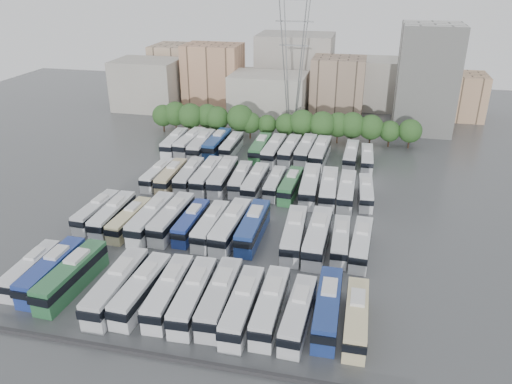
% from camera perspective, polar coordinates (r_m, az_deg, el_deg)
% --- Properties ---
extents(ground, '(220.00, 220.00, 0.00)m').
position_cam_1_polar(ground, '(83.57, -2.80, -3.06)').
color(ground, '#424447').
rests_on(ground, ground).
extents(parapet, '(56.00, 0.50, 0.50)m').
position_cam_1_polar(parapet, '(57.97, -11.93, -17.75)').
color(parapet, '#2D2D30').
rests_on(parapet, ground).
extents(tree_line, '(65.12, 7.69, 8.24)m').
position_cam_1_polar(tree_line, '(120.22, 2.08, 8.06)').
color(tree_line, black).
rests_on(tree_line, ground).
extents(city_buildings, '(102.00, 35.00, 20.00)m').
position_cam_1_polar(city_buildings, '(148.92, 1.83, 12.67)').
color(city_buildings, '#9E998E').
rests_on(city_buildings, ground).
extents(apartment_tower, '(14.00, 14.00, 26.00)m').
position_cam_1_polar(apartment_tower, '(132.38, 18.92, 12.13)').
color(apartment_tower, silver).
rests_on(apartment_tower, ground).
extents(electricity_pylon, '(9.00, 6.91, 33.83)m').
position_cam_1_polar(electricity_pylon, '(124.16, 4.31, 15.26)').
color(electricity_pylon, slate).
rests_on(electricity_pylon, ground).
extents(bus_r0_s0, '(2.65, 11.21, 3.50)m').
position_cam_1_polar(bus_r0_s0, '(73.73, -24.34, -8.03)').
color(bus_r0_s0, silver).
rests_on(bus_r0_s0, ground).
extents(bus_r0_s1, '(2.89, 12.80, 4.01)m').
position_cam_1_polar(bus_r0_s1, '(71.89, -22.28, -8.28)').
color(bus_r0_s1, navy).
rests_on(bus_r0_s1, ground).
extents(bus_r0_s2, '(3.53, 13.39, 4.16)m').
position_cam_1_polar(bus_r0_s2, '(69.80, -20.33, -8.90)').
color(bus_r0_s2, '#2C673D').
rests_on(bus_r0_s2, ground).
extents(bus_r0_s4, '(3.04, 13.57, 4.25)m').
position_cam_1_polar(bus_r0_s4, '(65.88, -15.62, -10.31)').
color(bus_r0_s4, silver).
rests_on(bus_r0_s4, ground).
extents(bus_r0_s5, '(3.22, 12.69, 3.95)m').
position_cam_1_polar(bus_r0_s5, '(64.87, -12.93, -10.74)').
color(bus_r0_s5, silver).
rests_on(bus_r0_s5, ground).
extents(bus_r0_s6, '(3.21, 12.62, 3.93)m').
position_cam_1_polar(bus_r0_s6, '(63.83, -9.92, -11.10)').
color(bus_r0_s6, silver).
rests_on(bus_r0_s6, ground).
extents(bus_r0_s7, '(3.34, 12.93, 4.02)m').
position_cam_1_polar(bus_r0_s7, '(62.63, -7.16, -11.63)').
color(bus_r0_s7, silver).
rests_on(bus_r0_s7, ground).
extents(bus_r0_s8, '(3.18, 13.06, 4.08)m').
position_cam_1_polar(bus_r0_s8, '(62.08, -4.13, -11.82)').
color(bus_r0_s8, silver).
rests_on(bus_r0_s8, ground).
extents(bus_r0_s9, '(2.83, 12.70, 3.98)m').
position_cam_1_polar(bus_r0_s9, '(60.59, -1.53, -12.85)').
color(bus_r0_s9, silver).
rests_on(bus_r0_s9, ground).
extents(bus_r0_s10, '(2.74, 12.53, 3.93)m').
position_cam_1_polar(bus_r0_s10, '(60.68, 1.67, -12.82)').
color(bus_r0_s10, silver).
rests_on(bus_r0_s10, ground).
extents(bus_r0_s11, '(3.06, 12.01, 3.74)m').
position_cam_1_polar(bus_r0_s11, '(59.85, 4.86, -13.64)').
color(bus_r0_s11, silver).
rests_on(bus_r0_s11, ground).
extents(bus_r0_s12, '(2.96, 12.83, 4.01)m').
position_cam_1_polar(bus_r0_s12, '(60.89, 8.19, -12.90)').
color(bus_r0_s12, navy).
rests_on(bus_r0_s12, ground).
extents(bus_r0_s13, '(2.67, 11.94, 3.74)m').
position_cam_1_polar(bus_r0_s13, '(60.23, 11.38, -13.83)').
color(bus_r0_s13, beige).
rests_on(bus_r0_s13, ground).
extents(bus_r1_s0, '(2.94, 11.56, 3.60)m').
position_cam_1_polar(bus_r1_s0, '(86.15, -17.75, -2.08)').
color(bus_r1_s0, silver).
rests_on(bus_r1_s0, ground).
extents(bus_r1_s1, '(2.84, 12.28, 3.84)m').
position_cam_1_polar(bus_r1_s1, '(83.93, -16.05, -2.49)').
color(bus_r1_s1, silver).
rests_on(bus_r1_s1, ground).
extents(bus_r1_s2, '(2.94, 11.43, 3.56)m').
position_cam_1_polar(bus_r1_s2, '(82.05, -14.23, -3.03)').
color(bus_r1_s2, beige).
rests_on(bus_r1_s2, ground).
extents(bus_r1_s3, '(3.06, 13.28, 4.15)m').
position_cam_1_polar(bus_r1_s3, '(81.09, -11.89, -2.90)').
color(bus_r1_s3, silver).
rests_on(bus_r1_s3, ground).
extents(bus_r1_s4, '(3.28, 13.16, 4.10)m').
position_cam_1_polar(bus_r1_s4, '(80.53, -9.57, -2.92)').
color(bus_r1_s4, silver).
rests_on(bus_r1_s4, ground).
extents(bus_r1_s5, '(2.67, 11.50, 3.60)m').
position_cam_1_polar(bus_r1_s5, '(79.38, -7.40, -3.40)').
color(bus_r1_s5, navy).
rests_on(bus_r1_s5, ground).
extents(bus_r1_s6, '(2.86, 12.09, 3.78)m').
position_cam_1_polar(bus_r1_s6, '(77.91, -5.19, -3.78)').
color(bus_r1_s6, silver).
rests_on(bus_r1_s6, ground).
extents(bus_r1_s7, '(3.52, 13.52, 4.21)m').
position_cam_1_polar(bus_r1_s7, '(77.08, -2.89, -3.86)').
color(bus_r1_s7, silver).
rests_on(bus_r1_s7, ground).
extents(bus_r1_s8, '(2.91, 13.14, 4.12)m').
position_cam_1_polar(bus_r1_s8, '(76.86, -0.35, -3.95)').
color(bus_r1_s8, navy).
rests_on(bus_r1_s8, ground).
extents(bus_r1_s10, '(3.46, 13.22, 4.11)m').
position_cam_1_polar(bus_r1_s10, '(75.09, 4.38, -4.78)').
color(bus_r1_s10, silver).
rests_on(bus_r1_s10, ground).
extents(bus_r1_s11, '(3.26, 13.67, 4.27)m').
position_cam_1_polar(bus_r1_s11, '(74.64, 7.08, -5.03)').
color(bus_r1_s11, silver).
rests_on(bus_r1_s11, ground).
extents(bus_r1_s12, '(2.66, 11.22, 3.51)m').
position_cam_1_polar(bus_r1_s12, '(74.88, 9.64, -5.44)').
color(bus_r1_s12, silver).
rests_on(bus_r1_s12, ground).
extents(bus_r1_s13, '(3.15, 11.92, 3.70)m').
position_cam_1_polar(bus_r1_s13, '(74.46, 11.93, -5.74)').
color(bus_r1_s13, silver).
rests_on(bus_r1_s13, ground).
extents(bus_r2_s1, '(2.70, 11.29, 3.52)m').
position_cam_1_polar(bus_r2_s1, '(98.22, -11.18, 1.99)').
color(bus_r2_s1, white).
rests_on(bus_r2_s1, ground).
extents(bus_r2_s2, '(2.88, 11.97, 3.74)m').
position_cam_1_polar(bus_r2_s2, '(96.76, -9.65, 1.82)').
color(bus_r2_s2, '#CEBA8E').
rests_on(bus_r2_s2, ground).
extents(bus_r2_s3, '(3.23, 12.47, 3.88)m').
position_cam_1_polar(bus_r2_s3, '(96.32, -7.62, 1.90)').
color(bus_r2_s3, silver).
rests_on(bus_r2_s3, ground).
extents(bus_r2_s4, '(3.02, 13.13, 4.11)m').
position_cam_1_polar(bus_r2_s4, '(95.54, -5.64, 1.88)').
color(bus_r2_s4, silver).
rests_on(bus_r2_s4, ground).
extents(bus_r2_s5, '(3.38, 13.50, 4.21)m').
position_cam_1_polar(bus_r2_s5, '(94.92, -3.78, 1.83)').
color(bus_r2_s5, silver).
rests_on(bus_r2_s5, ground).
extents(bus_r2_s6, '(3.13, 11.80, 3.67)m').
position_cam_1_polar(bus_r2_s6, '(94.33, -1.77, 1.54)').
color(bus_r2_s6, silver).
rests_on(bus_r2_s6, ground).
extents(bus_r2_s7, '(2.83, 12.48, 3.91)m').
position_cam_1_polar(bus_r2_s7, '(92.47, -0.04, 1.14)').
color(bus_r2_s7, silver).
rests_on(bus_r2_s7, ground).
extents(bus_r2_s8, '(2.51, 10.99, 3.44)m').
position_cam_1_polar(bus_r2_s8, '(92.70, 2.17, 1.03)').
color(bus_r2_s8, silver).
rests_on(bus_r2_s8, ground).
extents(bus_r2_s9, '(3.18, 11.93, 3.71)m').
position_cam_1_polar(bus_r2_s9, '(91.75, 4.00, 0.81)').
color(bus_r2_s9, '#30703D').
rests_on(bus_r2_s9, ground).
extents(bus_r2_s10, '(3.47, 13.71, 4.27)m').
position_cam_1_polar(bus_r2_s10, '(91.36, 6.20, 0.80)').
color(bus_r2_s10, silver).
rests_on(bus_r2_s10, ground).
extents(bus_r2_s11, '(3.36, 13.25, 4.13)m').
position_cam_1_polar(bus_r2_s11, '(90.72, 8.30, 0.46)').
color(bus_r2_s11, white).
rests_on(bus_r2_s11, ground).
extents(bus_r2_s12, '(2.78, 12.59, 3.95)m').
position_cam_1_polar(bus_r2_s12, '(90.42, 10.32, 0.16)').
color(bus_r2_s12, silver).
rests_on(bus_r2_s12, ground).
extents(bus_r2_s13, '(2.98, 11.21, 3.48)m').
position_cam_1_polar(bus_r2_s13, '(91.13, 12.43, 0.01)').
color(bus_r2_s13, silver).
rests_on(bus_r2_s13, ground).
extents(bus_r3_s0, '(3.35, 12.72, 3.95)m').
position_cam_1_polar(bus_r3_s0, '(115.02, -9.28, 5.64)').
color(bus_r3_s0, silver).
rests_on(bus_r3_s0, ground).
extents(bus_r3_s1, '(3.47, 13.19, 4.10)m').
position_cam_1_polar(bus_r3_s1, '(114.31, -7.55, 5.67)').
color(bus_r3_s1, white).
rests_on(bus_r3_s1, ground).
extents(bus_r3_s2, '(3.36, 13.55, 4.22)m').
position_cam_1_polar(bus_r3_s2, '(112.12, -6.24, 5.39)').
color(bus_r3_s2, silver).
rests_on(bus_r3_s2, ground).
extents(bus_r3_s3, '(3.18, 13.34, 4.17)m').
position_cam_1_polar(bus_r3_s3, '(112.85, -4.45, 5.57)').
color(bus_r3_s3, navy).
rests_on(bus_r3_s3, ground).
extents(bus_r3_s4, '(2.58, 11.76, 3.69)m').
position_cam_1_polar(bus_r3_s4, '(111.98, -2.80, 5.34)').
color(bus_r3_s4, silver).
rests_on(bus_r3_s4, ground).
extents(bus_r3_s6, '(2.80, 12.62, 3.96)m').
position_cam_1_polar(bus_r3_s6, '(110.03, 0.51, 5.08)').
color(bus_r3_s6, '#30703D').
rests_on(bus_r3_s6, ground).
extents(bus_r3_s7, '(3.36, 13.47, 4.20)m').
position_cam_1_polar(bus_r3_s7, '(108.51, 2.06, 4.85)').
color(bus_r3_s7, silver).
rests_on(bus_r3_s7, ground).
extents(bus_r3_s8, '(3.41, 12.77, 3.97)m').
position_cam_1_polar(bus_r3_s8, '(109.01, 3.90, 4.84)').
color(bus_r3_s8, silver).
rests_on(bus_r3_s8, ground).
extents(bus_r3_s9, '(3.52, 13.36, 4.15)m').
position_cam_1_polar(bus_r3_s9, '(108.98, 5.72, 4.82)').
color(bus_r3_s9, silver).
rests_on(bus_r3_s9, ground).
extents(bus_r3_s10, '(3.58, 13.73, 4.27)m').
position_cam_1_polar(bus_r3_s10, '(107.69, 7.34, 4.52)').
color(bus_r3_s10, silver).
rests_on(bus_r3_s10, ground).
extents(bus_r3_s12, '(2.90, 12.13, 3.79)m').
position_cam_1_polar(bus_r3_s12, '(107.84, 10.80, 4.17)').
color(bus_r3_s12, silver).
rests_on(bus_r3_s12, ground).
extents(bus_r3_s13, '(2.78, 11.31, 3.53)m').
position_cam_1_polar(bus_r3_s13, '(107.25, 12.55, 3.83)').
color(bus_r3_s13, silver).
rests_on(bus_r3_s13, ground).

